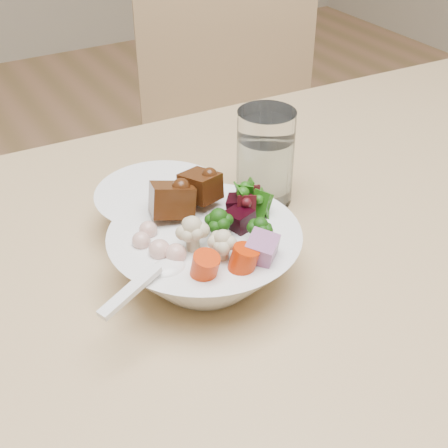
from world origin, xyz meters
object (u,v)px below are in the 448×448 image
Objects in this scene: dining_table at (372,270)px; side_bowl at (161,210)px; chair_far at (236,144)px; water_glass at (265,161)px; food_bowl at (206,251)px.

side_bowl reaches higher than dining_table.
chair_far is 0.64m from water_glass.
dining_table is 0.68m from chair_far.
dining_table is 11.87× the size of water_glass.
water_glass is 0.80× the size of side_bowl.
dining_table is 7.19× the size of food_bowl.
food_bowl is 0.19m from water_glass.
dining_table is 9.49× the size of side_bowl.
dining_table is 0.30m from side_bowl.
water_glass is 0.16m from side_bowl.
dining_table is at bearing -54.10° from water_glass.
chair_far is at bearing 77.61° from dining_table.
food_bowl is at bearing -89.50° from side_bowl.
water_glass is (-0.27, -0.51, 0.27)m from chair_far.
chair_far is 6.87× the size of water_glass.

